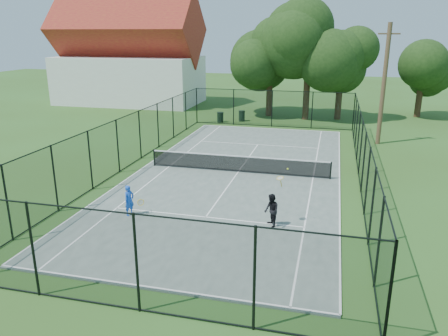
% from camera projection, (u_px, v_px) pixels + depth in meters
% --- Properties ---
extents(ground, '(120.00, 120.00, 0.00)m').
position_uv_depth(ground, '(238.00, 173.00, 24.33)').
color(ground, '#304C1A').
extents(tennis_court, '(11.00, 24.00, 0.06)m').
position_uv_depth(tennis_court, '(238.00, 173.00, 24.32)').
color(tennis_court, '#526159').
rests_on(tennis_court, ground).
extents(tennis_net, '(10.08, 0.08, 0.95)m').
position_uv_depth(tennis_net, '(238.00, 163.00, 24.16)').
color(tennis_net, black).
rests_on(tennis_net, tennis_court).
extents(fence, '(13.10, 26.10, 3.00)m').
position_uv_depth(fence, '(238.00, 147.00, 23.88)').
color(fence, black).
rests_on(fence, ground).
extents(tree_near_left, '(6.32, 6.32, 8.24)m').
position_uv_depth(tree_near_left, '(270.00, 60.00, 39.65)').
color(tree_near_left, '#332114').
rests_on(tree_near_left, ground).
extents(tree_near_mid, '(7.31, 7.31, 9.56)m').
position_uv_depth(tree_near_mid, '(309.00, 52.00, 37.67)').
color(tree_near_mid, '#332114').
rests_on(tree_near_mid, ground).
extents(tree_near_right, '(5.40, 5.40, 7.45)m').
position_uv_depth(tree_near_right, '(341.00, 66.00, 38.05)').
color(tree_near_right, '#332114').
rests_on(tree_near_right, ground).
extents(tree_far_right, '(4.78, 4.78, 6.32)m').
position_uv_depth(tree_far_right, '(422.00, 74.00, 39.37)').
color(tree_far_right, '#332114').
rests_on(tree_far_right, ground).
extents(building, '(15.30, 8.15, 11.87)m').
position_uv_depth(building, '(129.00, 57.00, 47.19)').
color(building, silver).
rests_on(building, ground).
extents(trash_bin_left, '(0.58, 0.58, 0.89)m').
position_uv_depth(trash_bin_left, '(220.00, 117.00, 37.94)').
color(trash_bin_left, black).
rests_on(trash_bin_left, ground).
extents(trash_bin_right, '(0.58, 0.58, 0.93)m').
position_uv_depth(trash_bin_right, '(242.00, 116.00, 38.40)').
color(trash_bin_right, black).
rests_on(trash_bin_right, ground).
extents(utility_pole, '(1.40, 0.30, 8.15)m').
position_uv_depth(utility_pole, '(384.00, 84.00, 29.55)').
color(utility_pole, '#4C3823').
rests_on(utility_pole, ground).
extents(player_blue, '(0.83, 0.57, 1.32)m').
position_uv_depth(player_blue, '(129.00, 200.00, 18.44)').
color(player_blue, blue).
rests_on(player_blue, tennis_court).
extents(player_black, '(0.94, 0.90, 2.36)m').
position_uv_depth(player_black, '(271.00, 210.00, 17.33)').
color(player_black, black).
rests_on(player_black, tennis_court).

